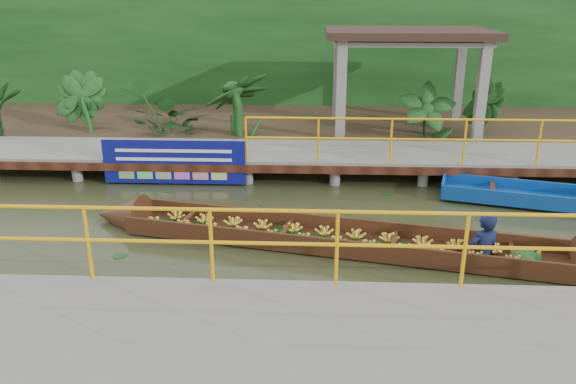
{
  "coord_description": "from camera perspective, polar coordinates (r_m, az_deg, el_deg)",
  "views": [
    {
      "loc": [
        0.46,
        -9.49,
        4.26
      ],
      "look_at": [
        0.02,
        0.5,
        0.6
      ],
      "focal_mm": 35.0,
      "sensor_mm": 36.0,
      "label": 1
    }
  ],
  "objects": [
    {
      "name": "pavilion",
      "position": [
        16.06,
        11.99,
        14.52
      ],
      "size": [
        4.4,
        3.0,
        3.0
      ],
      "color": "slate",
      "rests_on": "ground"
    },
    {
      "name": "ground",
      "position": [
        10.41,
        -0.25,
        -4.05
      ],
      "size": [
        80.0,
        80.0,
        0.0
      ],
      "primitive_type": "plane",
      "color": "#2D3118",
      "rests_on": "ground"
    },
    {
      "name": "vendor_boat",
      "position": [
        9.75,
        6.91,
        -4.57
      ],
      "size": [
        9.43,
        2.86,
        1.99
      ],
      "rotation": [
        0.0,
        0.0,
        -0.21
      ],
      "color": "#361A0E",
      "rests_on": "ground"
    },
    {
      "name": "moored_blue_boat",
      "position": [
        12.79,
        26.04,
        -0.76
      ],
      "size": [
        3.66,
        1.8,
        0.85
      ],
      "rotation": [
        0.0,
        0.0,
        -0.27
      ],
      "color": "navy",
      "rests_on": "ground"
    },
    {
      "name": "foliage_backdrop",
      "position": [
        19.63,
        1.19,
        13.48
      ],
      "size": [
        30.0,
        0.8,
        4.0
      ],
      "primitive_type": "cube",
      "color": "#143B12",
      "rests_on": "ground"
    },
    {
      "name": "far_dock",
      "position": [
        13.47,
        0.53,
        3.79
      ],
      "size": [
        16.0,
        2.06,
        1.66
      ],
      "color": "slate",
      "rests_on": "ground"
    },
    {
      "name": "tropical_plants",
      "position": [
        15.28,
        -5.92,
        8.15
      ],
      "size": [
        14.08,
        1.08,
        1.35
      ],
      "color": "#143B12",
      "rests_on": "ground"
    },
    {
      "name": "blue_banner",
      "position": [
        12.91,
        -11.5,
        3.01
      ],
      "size": [
        3.24,
        0.04,
        1.01
      ],
      "color": "navy",
      "rests_on": "ground"
    },
    {
      "name": "near_dock",
      "position": [
        6.63,
        6.95,
        -16.72
      ],
      "size": [
        18.0,
        2.4,
        1.73
      ],
      "color": "slate",
      "rests_on": "ground"
    },
    {
      "name": "land_strip",
      "position": [
        17.47,
        0.94,
        6.74
      ],
      "size": [
        30.0,
        8.0,
        0.45
      ],
      "primitive_type": "cube",
      "color": "#322719",
      "rests_on": "ground"
    }
  ]
}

